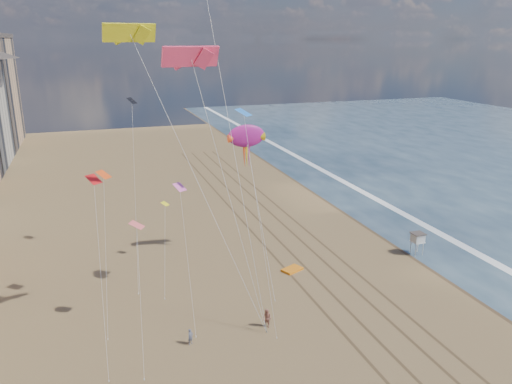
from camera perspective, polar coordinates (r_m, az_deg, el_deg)
wet_sand at (r=79.83m, az=12.88°, el=-2.13°), size 260.00×260.00×0.00m
foam at (r=82.04m, az=15.39°, el=-1.80°), size 260.00×260.00×0.00m
tracks at (r=64.30m, az=4.87°, el=-6.51°), size 7.68×120.00×0.01m
lifeguard_stand at (r=65.00m, az=18.00°, el=-5.02°), size 1.55×1.55×2.80m
grounded_kite at (r=58.59m, az=4.15°, el=-8.82°), size 2.72×2.30×0.26m
show_kite at (r=58.35m, az=-1.10°, el=6.39°), size 4.47×6.62×18.54m
kite_flyer_a at (r=45.78m, az=-7.50°, el=-16.08°), size 0.64×0.59×1.47m
kite_flyer_b at (r=47.61m, az=1.26°, el=-14.25°), size 1.08×1.13×1.84m
small_kites at (r=49.92m, az=-11.57°, el=3.09°), size 15.95×18.52×12.52m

